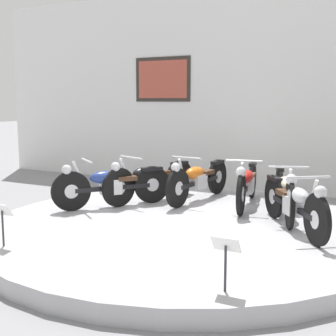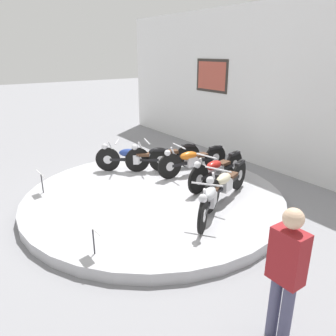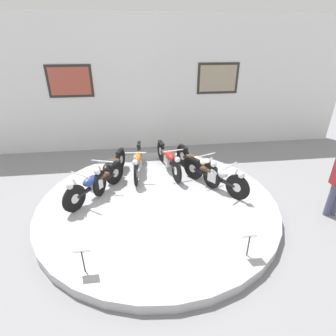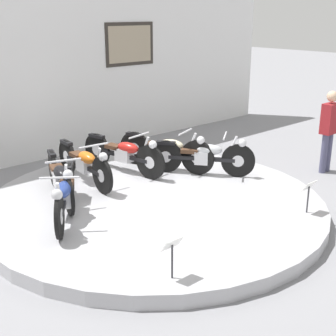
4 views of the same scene
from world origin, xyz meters
TOP-DOWN VIEW (x-y plane):
  - ground_plane at (0.00, 0.00)m, footprint 60.00×60.00m
  - display_platform at (0.00, 0.00)m, footprint 5.49×5.49m
  - back_wall at (0.00, 3.83)m, footprint 14.00×0.22m
  - motorcycle_blue at (-1.45, 0.30)m, footprint 1.22×1.61m
  - motorcycle_black at (-1.14, 0.98)m, footprint 0.74×1.89m
  - motorcycle_orange at (-0.43, 1.39)m, footprint 0.54×1.98m
  - motorcycle_red at (0.44, 1.39)m, footprint 0.57×1.96m
  - motorcycle_cream at (1.14, 0.98)m, footprint 0.79×1.90m
  - motorcycle_silver at (1.45, 0.30)m, footprint 1.23×1.61m
  - info_placard_front_left at (-1.38, -1.96)m, footprint 0.26×0.11m
  - info_placard_front_centre at (1.38, -1.96)m, footprint 0.26×0.11m
  - visitor_standing at (3.84, -0.81)m, footprint 0.36×0.22m

SIDE VIEW (x-z plane):
  - ground_plane at x=0.00m, z-range 0.00..0.00m
  - display_platform at x=0.00m, z-range 0.00..0.20m
  - info_placard_front_left at x=-1.38m, z-range 0.31..0.83m
  - info_placard_front_centre at x=1.38m, z-range 0.31..0.83m
  - motorcycle_blue at x=-1.45m, z-range 0.19..0.97m
  - motorcycle_silver at x=1.45m, z-range 0.19..0.97m
  - motorcycle_black at x=-1.14m, z-range 0.19..0.98m
  - motorcycle_orange at x=-0.43m, z-range 0.19..0.98m
  - motorcycle_red at x=0.44m, z-range 0.19..0.99m
  - motorcycle_cream at x=1.14m, z-range 0.19..1.00m
  - visitor_standing at x=3.84m, z-range 0.11..1.76m
  - back_wall at x=0.00m, z-range 0.00..4.30m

